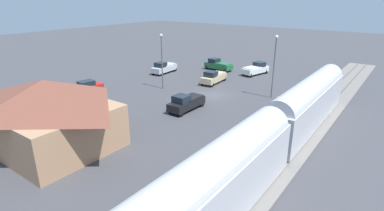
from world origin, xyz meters
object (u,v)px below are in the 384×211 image
at_px(sedan_red, 87,87).
at_px(light_pole_lot_center, 162,55).
at_px(pedestrian_on_platform, 290,97).
at_px(light_pole_near_platform, 275,60).
at_px(station_building, 47,112).
at_px(pickup_white, 256,69).
at_px(pickup_tan, 214,77).
at_px(pedestrian_waiting_far, 277,102).
at_px(pickup_green, 218,65).
at_px(pickup_black, 186,102).
at_px(pickup_silver, 164,68).

distance_m(sedan_red, light_pole_lot_center, 11.85).
height_order(pedestrian_on_platform, light_pole_near_platform, light_pole_near_platform).
relative_size(station_building, pickup_white, 2.19).
bearing_deg(pickup_tan, pedestrian_waiting_far, 153.80).
xyz_separation_m(pedestrian_on_platform, pickup_tan, (13.75, -3.70, -0.25)).
height_order(sedan_red, light_pole_lot_center, light_pole_lot_center).
relative_size(pickup_green, pickup_black, 1.03).
bearing_deg(light_pole_lot_center, pickup_green, -91.39).
distance_m(sedan_red, pickup_green, 24.75).
relative_size(pickup_silver, light_pole_lot_center, 0.67).
xyz_separation_m(pedestrian_on_platform, sedan_red, (26.01, 11.41, -0.40)).
bearing_deg(pedestrian_on_platform, pickup_silver, -9.60).
relative_size(pickup_black, light_pole_lot_center, 0.66).
bearing_deg(pickup_tan, pedestrian_on_platform, 164.95).
bearing_deg(sedan_red, pedestrian_on_platform, -156.32).
relative_size(pedestrian_on_platform, pickup_white, 0.30).
height_order(pickup_green, pickup_white, same).
xyz_separation_m(pickup_silver, light_pole_lot_center, (-6.34, 7.55, 4.08)).
bearing_deg(station_building, pickup_green, -84.35).
distance_m(pickup_silver, light_pole_near_platform, 21.95).
distance_m(sedan_red, pickup_silver, 15.64).
relative_size(pickup_silver, pickup_white, 0.96).
bearing_deg(pickup_silver, sedan_red, 85.33).
bearing_deg(pickup_silver, pickup_white, -147.42).
distance_m(sedan_red, pickup_tan, 19.45).
relative_size(pickup_green, light_pole_near_platform, 0.65).
height_order(pickup_green, pickup_black, same).
distance_m(pickup_tan, pickup_white, 9.87).
height_order(sedan_red, pickup_silver, pickup_silver).
relative_size(pedestrian_waiting_far, sedan_red, 0.36).
relative_size(pickup_white, light_pole_near_platform, 0.67).
bearing_deg(pickup_tan, pickup_silver, -2.53).
height_order(pedestrian_on_platform, pickup_tan, pickup_tan).
bearing_deg(pickup_white, pedestrian_waiting_far, 122.65).
distance_m(light_pole_near_platform, light_pole_lot_center, 16.07).
xyz_separation_m(pickup_black, light_pole_near_platform, (-6.57, -10.87, 4.28)).
xyz_separation_m(light_pole_near_platform, light_pole_lot_center, (15.09, 5.51, -0.19)).
height_order(light_pole_near_platform, light_pole_lot_center, light_pole_near_platform).
height_order(pedestrian_waiting_far, light_pole_lot_center, light_pole_lot_center).
bearing_deg(sedan_red, pickup_silver, -94.67).
height_order(pedestrian_waiting_far, sedan_red, pedestrian_waiting_far).
distance_m(pickup_tan, pickup_silver, 10.99).
distance_m(pickup_green, pickup_white, 7.34).
bearing_deg(pedestrian_waiting_far, pickup_tan, -26.20).
height_order(pickup_silver, light_pole_lot_center, light_pole_lot_center).
height_order(pickup_white, pickup_black, same).
bearing_deg(pedestrian_waiting_far, pickup_silver, -16.09).
bearing_deg(pedestrian_on_platform, pickup_white, -50.60).
height_order(station_building, pickup_white, station_building).
bearing_deg(pickup_silver, light_pole_lot_center, 130.01).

